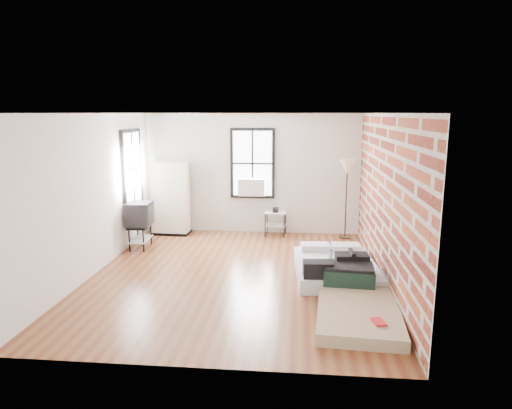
# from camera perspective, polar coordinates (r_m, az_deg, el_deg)

# --- Properties ---
(ground) EXTENTS (6.00, 6.00, 0.00)m
(ground) POSITION_cam_1_polar(r_m,az_deg,el_deg) (8.14, -2.58, -8.79)
(ground) COLOR #5F2B19
(ground) RESTS_ON ground
(room_shell) EXTENTS (5.02, 6.02, 2.80)m
(room_shell) POSITION_cam_1_polar(r_m,az_deg,el_deg) (8.04, -0.69, 3.76)
(room_shell) COLOR silver
(room_shell) RESTS_ON ground
(mattress_main) EXTENTS (1.48, 1.93, 0.59)m
(mattress_main) POSITION_cam_1_polar(r_m,az_deg,el_deg) (8.15, 9.90, -7.71)
(mattress_main) COLOR white
(mattress_main) RESTS_ON ground
(mattress_bare) EXTENTS (1.27, 2.20, 0.46)m
(mattress_bare) POSITION_cam_1_polar(r_m,az_deg,el_deg) (6.94, 12.33, -11.48)
(mattress_bare) COLOR tan
(mattress_bare) RESTS_ON ground
(wardrobe) EXTENTS (0.87, 0.52, 1.70)m
(wardrobe) POSITION_cam_1_polar(r_m,az_deg,el_deg) (10.81, -10.60, 0.74)
(wardrobe) COLOR black
(wardrobe) RESTS_ON ground
(side_table) EXTENTS (0.52, 0.43, 0.66)m
(side_table) POSITION_cam_1_polar(r_m,az_deg,el_deg) (10.56, 2.46, -1.56)
(side_table) COLOR black
(side_table) RESTS_ON ground
(floor_lamp) EXTENTS (0.39, 0.39, 1.81)m
(floor_lamp) POSITION_cam_1_polar(r_m,az_deg,el_deg) (10.34, 11.35, 4.22)
(floor_lamp) COLOR black
(floor_lamp) RESTS_ON ground
(tv_stand) EXTENTS (0.52, 0.72, 0.98)m
(tv_stand) POSITION_cam_1_polar(r_m,az_deg,el_deg) (9.81, -14.34, -1.34)
(tv_stand) COLOR black
(tv_stand) RESTS_ON ground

